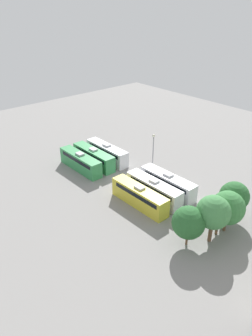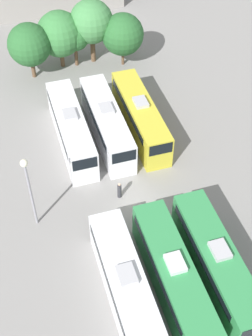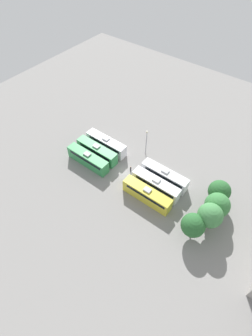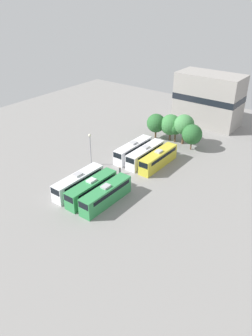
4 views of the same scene
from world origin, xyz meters
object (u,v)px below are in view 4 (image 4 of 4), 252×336
(tree_0, at_px, (156,123))
(tree_4, at_px, (192,134))
(bus_4, at_px, (146,154))
(bus_1, at_px, (92,188))
(bus_0, at_px, (79,182))
(bus_5, at_px, (158,158))
(tree_2, at_px, (176,128))
(light_pole, at_px, (90,144))
(bus_3, at_px, (133,150))
(bus_2, at_px, (106,194))
(tree_3, at_px, (184,125))
(depot_building, at_px, (208,99))
(tree_1, at_px, (171,125))
(worker_person, at_px, (120,171))

(tree_0, bearing_deg, tree_4, -3.16)
(bus_4, bearing_deg, bus_1, -89.71)
(bus_0, height_order, bus_5, same)
(tree_2, relative_size, tree_4, 0.90)
(bus_0, xyz_separation_m, bus_1, (3.43, -0.10, 0.00))
(light_pole, xyz_separation_m, tree_0, (3.15, 20.55, -0.96))
(bus_0, relative_size, bus_5, 1.00)
(bus_0, distance_m, bus_3, 17.41)
(bus_2, height_order, tree_3, tree_3)
(bus_5, bearing_deg, tree_4, 81.39)
(tree_3, height_order, depot_building, depot_building)
(bus_4, distance_m, tree_0, 13.33)
(bus_0, distance_m, bus_4, 17.58)
(tree_1, height_order, depot_building, depot_building)
(bus_2, relative_size, bus_4, 1.00)
(bus_1, height_order, bus_5, same)
(tree_0, bearing_deg, bus_0, -86.47)
(bus_1, height_order, tree_4, tree_4)
(bus_5, relative_size, tree_1, 1.72)
(bus_3, height_order, depot_building, depot_building)
(worker_person, relative_size, tree_0, 0.26)
(bus_2, relative_size, bus_3, 1.00)
(tree_2, bearing_deg, tree_3, 7.58)
(tree_1, bearing_deg, tree_3, -0.29)
(bus_4, xyz_separation_m, tree_3, (2.00, 13.22, 3.14))
(bus_3, distance_m, bus_4, 3.42)
(light_pole, bearing_deg, bus_4, 45.55)
(tree_2, height_order, tree_3, tree_3)
(tree_1, relative_size, tree_2, 1.19)
(tree_3, height_order, tree_4, tree_3)
(bus_5, height_order, depot_building, depot_building)
(tree_2, bearing_deg, bus_0, -96.20)
(bus_4, height_order, tree_0, tree_0)
(bus_3, distance_m, light_pole, 10.39)
(bus_2, height_order, tree_0, tree_0)
(bus_1, bearing_deg, tree_2, 90.27)
(bus_1, height_order, tree_0, tree_0)
(bus_3, relative_size, depot_building, 0.66)
(bus_4, bearing_deg, tree_2, 90.25)
(bus_0, distance_m, tree_4, 30.07)
(worker_person, bearing_deg, bus_4, 82.40)
(light_pole, xyz_separation_m, depot_building, (8.89, 37.60, 2.04))
(bus_2, xyz_separation_m, bus_4, (-3.43, 17.30, 0.00))
(bus_1, distance_m, tree_3, 30.80)
(tree_1, height_order, tree_2, tree_1)
(worker_person, relative_size, tree_4, 0.27)
(tree_3, bearing_deg, worker_person, -98.24)
(tree_1, bearing_deg, bus_0, -93.18)
(worker_person, bearing_deg, tree_3, 81.76)
(bus_0, bearing_deg, light_pole, 119.39)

